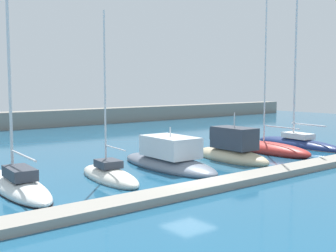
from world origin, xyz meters
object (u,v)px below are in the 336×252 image
(sailboat_navy_eighth, at_px, (298,142))
(sailboat_ivory_fourth, at_px, (109,175))
(sailboat_white_third, at_px, (17,183))
(sailboat_red_seventh, at_px, (271,148))
(motorboat_slate_fifth, at_px, (168,159))
(motorboat_sand_sixth, at_px, (232,151))

(sailboat_navy_eighth, bearing_deg, sailboat_ivory_fourth, 100.66)
(sailboat_white_third, bearing_deg, sailboat_navy_eighth, -85.00)
(sailboat_red_seventh, height_order, sailboat_navy_eighth, sailboat_red_seventh)
(sailboat_white_third, xyz_separation_m, motorboat_slate_fifth, (10.23, -0.14, 0.18))
(motorboat_sand_sixth, height_order, sailboat_navy_eighth, sailboat_navy_eighth)
(sailboat_ivory_fourth, relative_size, sailboat_navy_eighth, 0.60)
(sailboat_white_third, height_order, motorboat_slate_fifth, sailboat_white_third)
(sailboat_ivory_fourth, height_order, motorboat_slate_fifth, sailboat_ivory_fourth)
(sailboat_navy_eighth, bearing_deg, motorboat_slate_fifth, 99.02)
(sailboat_white_third, distance_m, motorboat_sand_sixth, 15.67)
(sailboat_ivory_fourth, height_order, motorboat_sand_sixth, sailboat_ivory_fourth)
(sailboat_ivory_fourth, distance_m, sailboat_navy_eighth, 20.56)
(sailboat_ivory_fourth, bearing_deg, motorboat_sand_sixth, -83.50)
(sailboat_white_third, bearing_deg, motorboat_slate_fifth, -86.61)
(sailboat_white_third, bearing_deg, sailboat_red_seventh, -87.39)
(motorboat_slate_fifth, relative_size, sailboat_navy_eighth, 0.56)
(motorboat_slate_fifth, bearing_deg, sailboat_white_third, 91.44)
(sailboat_white_third, xyz_separation_m, sailboat_ivory_fourth, (5.16, -0.89, -0.14))
(sailboat_white_third, relative_size, motorboat_sand_sixth, 2.76)
(sailboat_ivory_fourth, bearing_deg, sailboat_white_third, 86.64)
(motorboat_slate_fifth, bearing_deg, motorboat_sand_sixth, -95.70)
(sailboat_ivory_fourth, relative_size, motorboat_sand_sixth, 1.44)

